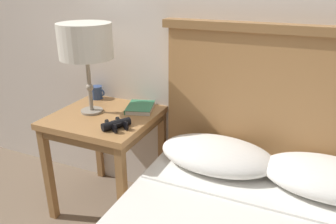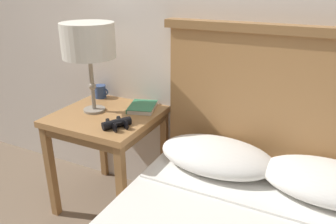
% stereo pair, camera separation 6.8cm
% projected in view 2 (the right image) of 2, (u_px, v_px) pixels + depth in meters
% --- Properties ---
extents(nightstand, '(0.58, 0.58, 0.64)m').
position_uv_depth(nightstand, '(108.00, 126.00, 1.98)').
color(nightstand, '#AD7A47').
rests_on(nightstand, ground_plane).
extents(table_lamp, '(0.30, 0.30, 0.52)m').
position_uv_depth(table_lamp, '(88.00, 42.00, 1.82)').
color(table_lamp, gray).
rests_on(table_lamp, nightstand).
extents(book_on_nightstand, '(0.20, 0.24, 0.03)m').
position_uv_depth(book_on_nightstand, '(142.00, 107.00, 2.00)').
color(book_on_nightstand, silver).
rests_on(book_on_nightstand, nightstand).
extents(binoculars_pair, '(0.16, 0.16, 0.05)m').
position_uv_depth(binoculars_pair, '(117.00, 123.00, 1.75)').
color(binoculars_pair, black).
rests_on(binoculars_pair, nightstand).
extents(coffee_mug, '(0.10, 0.08, 0.08)m').
position_uv_depth(coffee_mug, '(101.00, 92.00, 2.19)').
color(coffee_mug, '#334C84').
rests_on(coffee_mug, nightstand).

